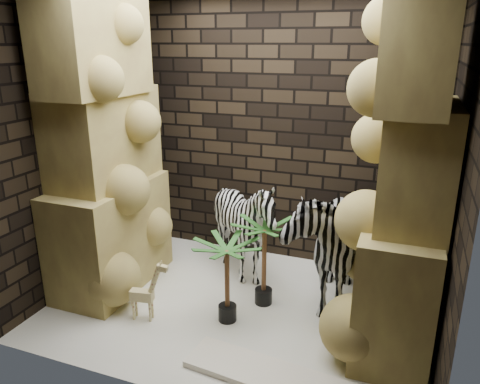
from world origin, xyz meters
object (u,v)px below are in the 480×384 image
at_px(palm_back, 227,281).
at_px(giraffe_toy, 141,289).
at_px(zebra_right, 325,229).
at_px(palm_front, 264,263).
at_px(surfboard, 279,379).
at_px(zebra_left, 244,232).

bearing_deg(palm_back, giraffe_toy, -160.96).
xyz_separation_m(zebra_right, palm_back, (-0.74, -0.69, -0.35)).
relative_size(palm_front, surfboard, 0.58).
height_order(giraffe_toy, palm_front, palm_front).
distance_m(palm_front, surfboard, 1.18).
xyz_separation_m(giraffe_toy, palm_back, (0.74, 0.26, 0.09)).
xyz_separation_m(palm_front, palm_back, (-0.22, -0.39, -0.04)).
relative_size(zebra_left, giraffe_toy, 1.90).
bearing_deg(zebra_left, palm_front, -52.03).
bearing_deg(giraffe_toy, zebra_right, 22.79).
bearing_deg(zebra_left, surfboard, -62.55).
bearing_deg(palm_front, palm_back, -119.40).
height_order(giraffe_toy, surfboard, giraffe_toy).
relative_size(zebra_left, palm_front, 1.35).
distance_m(zebra_right, palm_back, 1.06).
xyz_separation_m(zebra_left, giraffe_toy, (-0.60, -1.08, -0.23)).
bearing_deg(surfboard, zebra_right, 93.08).
distance_m(palm_front, palm_back, 0.45).
bearing_deg(palm_back, palm_front, 60.60).
height_order(zebra_left, surfboard, zebra_left).
distance_m(zebra_right, surfboard, 1.49).
bearing_deg(giraffe_toy, zebra_left, 50.93).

